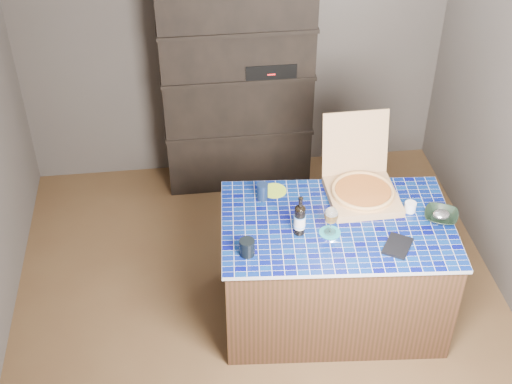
{
  "coord_description": "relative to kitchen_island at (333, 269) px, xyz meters",
  "views": [
    {
      "loc": [
        -0.47,
        -3.55,
        3.74
      ],
      "look_at": [
        -0.03,
        0.0,
        1.0
      ],
      "focal_mm": 50.0,
      "sensor_mm": 36.0,
      "label": 1
    }
  ],
  "objects": [
    {
      "name": "pizza_box",
      "position": [
        0.21,
        0.25,
        0.48
      ],
      "size": [
        0.46,
        0.56,
        0.49
      ],
      "rotation": [
        0.0,
        0.0,
        0.02
      ],
      "color": "tan",
      "rests_on": "kitchen_island"
    },
    {
      "name": "mead_bottle",
      "position": [
        -0.26,
        -0.06,
        0.52
      ],
      "size": [
        0.08,
        0.08,
        0.28
      ],
      "color": "black",
      "rests_on": "kitchen_island"
    },
    {
      "name": "wine_glass",
      "position": [
        -0.07,
        -0.09,
        0.55
      ],
      "size": [
        0.09,
        0.09,
        0.2
      ],
      "color": "white",
      "rests_on": "teal_trivet"
    },
    {
      "name": "teal_trivet",
      "position": [
        -0.07,
        -0.09,
        0.41
      ],
      "size": [
        0.14,
        0.14,
        0.01
      ],
      "primitive_type": "cylinder",
      "color": "#17747C",
      "rests_on": "kitchen_island"
    },
    {
      "name": "tumbler",
      "position": [
        -0.61,
        -0.22,
        0.46
      ],
      "size": [
        0.1,
        0.1,
        0.11
      ],
      "primitive_type": "cylinder",
      "color": "black",
      "rests_on": "kitchen_island"
    },
    {
      "name": "kitchen_island",
      "position": [
        0.0,
        0.0,
        0.0
      ],
      "size": [
        1.56,
        1.06,
        0.81
      ],
      "rotation": [
        0.0,
        0.0,
        -0.08
      ],
      "color": "#492A1D",
      "rests_on": "floor"
    },
    {
      "name": "green_trivet",
      "position": [
        -0.36,
        0.38,
        0.41
      ],
      "size": [
        0.17,
        0.17,
        0.01
      ],
      "primitive_type": "cylinder",
      "color": "#9BC329",
      "rests_on": "kitchen_island"
    },
    {
      "name": "bowl",
      "position": [
        0.66,
        -0.05,
        0.43
      ],
      "size": [
        0.29,
        0.29,
        0.05
      ],
      "primitive_type": "imported",
      "rotation": [
        0.0,
        0.0,
        -0.44
      ],
      "color": "black",
      "rests_on": "kitchen_island"
    },
    {
      "name": "foil_contents",
      "position": [
        0.66,
        -0.05,
        0.45
      ],
      "size": [
        0.11,
        0.09,
        0.05
      ],
      "primitive_type": "ellipsoid",
      "color": "silver",
      "rests_on": "bowl"
    },
    {
      "name": "shelving_unit",
      "position": [
        -0.47,
        1.68,
        0.5
      ],
      "size": [
        1.2,
        0.41,
        1.8
      ],
      "color": "black",
      "rests_on": "floor"
    },
    {
      "name": "dvd_case",
      "position": [
        0.32,
        -0.27,
        0.41
      ],
      "size": [
        0.23,
        0.25,
        0.02
      ],
      "primitive_type": "cube",
      "rotation": [
        0.0,
        0.0,
        -0.57
      ],
      "color": "black",
      "rests_on": "kitchen_island"
    },
    {
      "name": "white_jar",
      "position": [
        0.49,
        0.06,
        0.44
      ],
      "size": [
        0.08,
        0.08,
        0.06
      ],
      "primitive_type": "cylinder",
      "color": "white",
      "rests_on": "kitchen_island"
    },
    {
      "name": "navy_cup",
      "position": [
        -0.44,
        0.31,
        0.47
      ],
      "size": [
        0.07,
        0.07,
        0.12
      ],
      "primitive_type": "cylinder",
      "color": "#0E1A33",
      "rests_on": "kitchen_island"
    },
    {
      "name": "room",
      "position": [
        -0.47,
        0.15,
        0.84
      ],
      "size": [
        3.5,
        3.5,
        3.5
      ],
      "color": "brown",
      "rests_on": "ground"
    }
  ]
}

